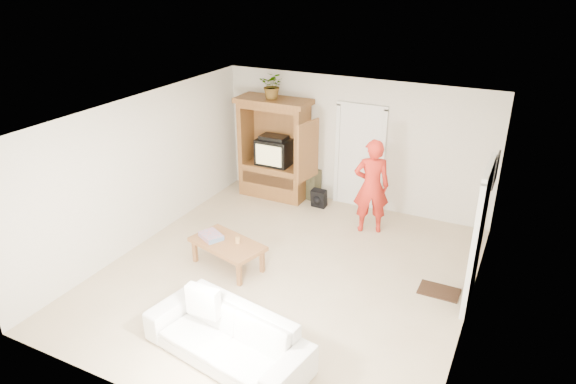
# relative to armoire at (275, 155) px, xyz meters

# --- Properties ---
(floor) EXTENTS (6.00, 6.00, 0.00)m
(floor) POSITION_rel_armoire_xyz_m (1.58, -2.66, -0.91)
(floor) COLOR tan
(floor) RESTS_ON ground
(ceiling) EXTENTS (6.00, 6.00, 0.00)m
(ceiling) POSITION_rel_armoire_xyz_m (1.58, -2.66, 1.69)
(ceiling) COLOR white
(ceiling) RESTS_ON floor
(wall_back) EXTENTS (5.50, 0.00, 5.50)m
(wall_back) POSITION_rel_armoire_xyz_m (1.58, 0.34, 0.39)
(wall_back) COLOR silver
(wall_back) RESTS_ON floor
(wall_front) EXTENTS (5.50, 0.00, 5.50)m
(wall_front) POSITION_rel_armoire_xyz_m (1.58, -5.66, 0.39)
(wall_front) COLOR silver
(wall_front) RESTS_ON floor
(wall_left) EXTENTS (0.00, 6.00, 6.00)m
(wall_left) POSITION_rel_armoire_xyz_m (-1.17, -2.66, 0.39)
(wall_left) COLOR silver
(wall_left) RESTS_ON floor
(wall_right) EXTENTS (0.00, 6.00, 6.00)m
(wall_right) POSITION_rel_armoire_xyz_m (4.33, -2.66, 0.39)
(wall_right) COLOR silver
(wall_right) RESTS_ON floor
(armoire) EXTENTS (1.82, 1.14, 2.10)m
(armoire) POSITION_rel_armoire_xyz_m (0.00, 0.00, 0.00)
(armoire) COLOR brown
(armoire) RESTS_ON floor
(door_back) EXTENTS (0.85, 0.05, 2.04)m
(door_back) POSITION_rel_armoire_xyz_m (1.73, 0.31, 0.11)
(door_back) COLOR white
(door_back) RESTS_ON floor
(doorway_right) EXTENTS (0.05, 0.90, 2.04)m
(doorway_right) POSITION_rel_armoire_xyz_m (4.30, -2.06, 0.11)
(doorway_right) COLOR black
(doorway_right) RESTS_ON floor
(framed_picture) EXTENTS (0.03, 0.60, 0.48)m
(framed_picture) POSITION_rel_armoire_xyz_m (4.31, -0.76, 0.69)
(framed_picture) COLOR black
(framed_picture) RESTS_ON wall_right
(doormat) EXTENTS (0.60, 0.40, 0.02)m
(doormat) POSITION_rel_armoire_xyz_m (3.88, -2.06, -0.90)
(doormat) COLOR #382316
(doormat) RESTS_ON floor
(plant) EXTENTS (0.55, 0.50, 0.53)m
(plant) POSITION_rel_armoire_xyz_m (-0.02, -0.03, 1.46)
(plant) COLOR #4C7238
(plant) RESTS_ON armoire
(man) EXTENTS (0.76, 0.64, 1.77)m
(man) POSITION_rel_armoire_xyz_m (2.29, -0.64, -0.02)
(man) COLOR red
(man) RESTS_ON floor
(sofa) EXTENTS (2.29, 1.22, 0.64)m
(sofa) POSITION_rel_armoire_xyz_m (1.77, -4.68, -0.59)
(sofa) COLOR white
(sofa) RESTS_ON floor
(coffee_table) EXTENTS (1.34, 0.95, 0.45)m
(coffee_table) POSITION_rel_armoire_xyz_m (0.63, -2.87, -0.52)
(coffee_table) COLOR brown
(coffee_table) RESTS_ON floor
(towel) EXTENTS (0.47, 0.42, 0.08)m
(towel) POSITION_rel_armoire_xyz_m (0.32, -2.87, -0.42)
(towel) COLOR #ED514F
(towel) RESTS_ON coffee_table
(candle) EXTENTS (0.08, 0.08, 0.10)m
(candle) POSITION_rel_armoire_xyz_m (0.79, -2.82, -0.41)
(candle) COLOR tan
(candle) RESTS_ON coffee_table
(backpack_black) EXTENTS (0.30, 0.19, 0.37)m
(backpack_black) POSITION_rel_armoire_xyz_m (1.06, -0.13, -0.73)
(backpack_black) COLOR black
(backpack_black) RESTS_ON floor
(backpack_olive) EXTENTS (0.39, 0.32, 0.64)m
(backpack_olive) POSITION_rel_armoire_xyz_m (0.75, 0.19, -0.59)
(backpack_olive) COLOR #47442B
(backpack_olive) RESTS_ON floor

